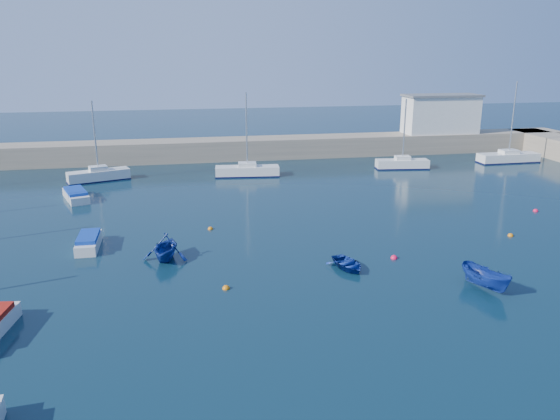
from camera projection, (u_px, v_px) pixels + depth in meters
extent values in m
plane|color=#0B2533|center=(304.00, 327.00, 28.19)|extent=(220.00, 220.00, 0.00)
cube|color=gray|center=(225.00, 149.00, 71.18)|extent=(96.00, 4.50, 2.60)
cube|color=silver|center=(441.00, 115.00, 75.42)|extent=(10.00, 4.00, 5.00)
cube|color=silver|center=(99.00, 176.00, 59.41)|extent=(6.72, 3.85, 1.17)
cylinder|color=#B7BABC|center=(95.00, 136.00, 58.19)|extent=(0.17, 0.17, 7.46)
cube|color=silver|center=(247.00, 171.00, 61.74)|extent=(7.30, 2.68, 1.12)
cylinder|color=#B7BABC|center=(247.00, 130.00, 60.42)|extent=(0.16, 0.16, 8.21)
cube|color=silver|center=(402.00, 164.00, 65.58)|extent=(6.40, 2.47, 1.10)
cylinder|color=#B7BABC|center=(404.00, 130.00, 64.41)|extent=(0.16, 0.16, 7.17)
cube|color=silver|center=(508.00, 158.00, 69.24)|extent=(7.81, 2.32, 1.16)
cylinder|color=#B7BABC|center=(513.00, 118.00, 67.81)|extent=(0.16, 0.16, 8.93)
cube|color=silver|center=(89.00, 243.00, 39.39)|extent=(1.46, 4.09, 0.73)
cube|color=#0D3296|center=(88.00, 236.00, 39.24)|extent=(1.38, 3.07, 0.27)
cube|color=silver|center=(76.00, 196.00, 52.04)|extent=(3.20, 5.14, 0.73)
cube|color=#0D3296|center=(75.00, 191.00, 51.90)|extent=(2.72, 3.97, 0.27)
imported|color=navy|center=(348.00, 264.00, 35.66)|extent=(2.77, 3.42, 0.63)
imported|color=navy|center=(165.00, 247.00, 36.99)|extent=(3.77, 4.12, 1.84)
imported|color=navy|center=(486.00, 278.00, 32.50)|extent=(2.37, 3.76, 1.36)
sphere|color=#D16D0B|center=(226.00, 289.00, 32.72)|extent=(0.46, 0.46, 0.46)
sphere|color=#E6113D|center=(394.00, 258.00, 37.47)|extent=(0.48, 0.48, 0.48)
sphere|color=#D16D0B|center=(510.00, 236.00, 41.98)|extent=(0.43, 0.43, 0.43)
sphere|color=#D16D0B|center=(210.00, 229.00, 43.56)|extent=(0.42, 0.42, 0.42)
sphere|color=#E6113D|center=(536.00, 211.00, 48.40)|extent=(0.45, 0.45, 0.45)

